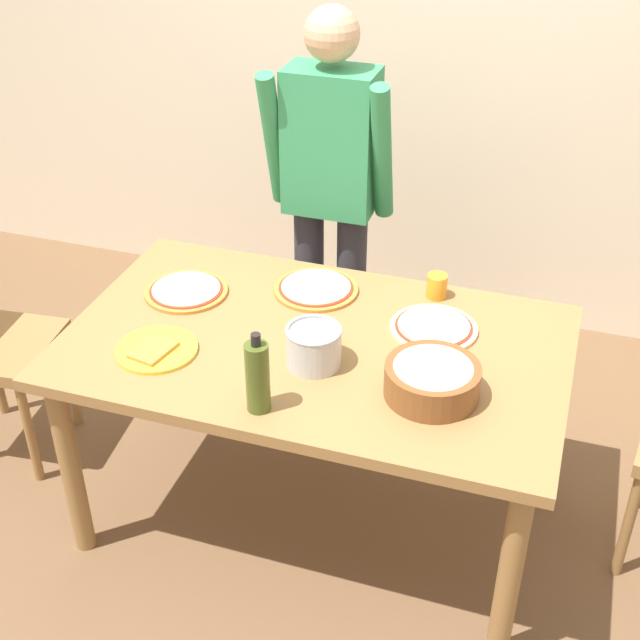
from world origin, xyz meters
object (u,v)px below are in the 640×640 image
(pizza_raw_on_board, at_px, (434,328))
(pizza_second_cooked, at_px, (186,291))
(dining_table, at_px, (315,364))
(pizza_cooked_on_tray, at_px, (316,289))
(plate_with_slice, at_px, (156,350))
(olive_oil_bottle, at_px, (258,376))
(steel_pot, at_px, (314,346))
(person_cook, at_px, (330,188))
(popcorn_bowl, at_px, (432,378))
(cup_orange, at_px, (437,286))

(pizza_raw_on_board, height_order, pizza_second_cooked, same)
(pizza_raw_on_board, bearing_deg, pizza_second_cooked, -177.35)
(dining_table, bearing_deg, pizza_cooked_on_tray, 107.86)
(pizza_second_cooked, xyz_separation_m, plate_with_slice, (0.06, -0.35, -0.00))
(olive_oil_bottle, height_order, steel_pot, olive_oil_bottle)
(olive_oil_bottle, bearing_deg, person_cook, 97.26)
(person_cook, bearing_deg, olive_oil_bottle, -82.74)
(pizza_cooked_on_tray, bearing_deg, pizza_raw_on_board, -14.55)
(pizza_raw_on_board, xyz_separation_m, plate_with_slice, (-0.80, -0.39, -0.00))
(pizza_raw_on_board, bearing_deg, olive_oil_bottle, -125.35)
(person_cook, relative_size, popcorn_bowl, 5.79)
(popcorn_bowl, height_order, cup_orange, popcorn_bowl)
(person_cook, distance_m, popcorn_bowl, 1.10)
(plate_with_slice, relative_size, olive_oil_bottle, 1.02)
(person_cook, height_order, pizza_second_cooked, person_cook)
(pizza_raw_on_board, distance_m, cup_orange, 0.21)
(pizza_second_cooked, bearing_deg, pizza_cooked_on_tray, 20.04)
(steel_pot, bearing_deg, pizza_second_cooked, 155.04)
(person_cook, height_order, olive_oil_bottle, person_cook)
(pizza_cooked_on_tray, distance_m, plate_with_slice, 0.62)
(dining_table, relative_size, plate_with_slice, 6.15)
(popcorn_bowl, bearing_deg, pizza_raw_on_board, 100.65)
(pizza_cooked_on_tray, xyz_separation_m, pizza_second_cooked, (-0.42, -0.15, 0.00))
(pizza_cooked_on_tray, relative_size, pizza_second_cooked, 1.03)
(person_cook, distance_m, pizza_second_cooked, 0.72)
(pizza_raw_on_board, relative_size, popcorn_bowl, 1.02)
(pizza_raw_on_board, bearing_deg, steel_pot, -136.30)
(plate_with_slice, xyz_separation_m, steel_pot, (0.49, 0.09, 0.06))
(pizza_raw_on_board, height_order, popcorn_bowl, popcorn_bowl)
(steel_pot, relative_size, cup_orange, 2.04)
(person_cook, xyz_separation_m, olive_oil_bottle, (0.14, -1.13, -0.07))
(popcorn_bowl, bearing_deg, steel_pot, 174.09)
(pizza_second_cooked, distance_m, plate_with_slice, 0.36)
(pizza_raw_on_board, bearing_deg, dining_table, -152.35)
(dining_table, bearing_deg, olive_oil_bottle, -97.03)
(plate_with_slice, distance_m, olive_oil_bottle, 0.45)
(popcorn_bowl, relative_size, steel_pot, 1.61)
(pizza_raw_on_board, xyz_separation_m, pizza_second_cooked, (-0.87, -0.04, 0.00))
(popcorn_bowl, bearing_deg, cup_orange, 100.26)
(plate_with_slice, bearing_deg, cup_orange, 37.97)
(plate_with_slice, bearing_deg, olive_oil_bottle, -21.39)
(pizza_raw_on_board, distance_m, popcorn_bowl, 0.35)
(person_cook, relative_size, plate_with_slice, 6.23)
(steel_pot, bearing_deg, cup_orange, 61.28)
(person_cook, distance_m, cup_orange, 0.64)
(pizza_raw_on_board, relative_size, steel_pot, 1.65)
(pizza_cooked_on_tray, xyz_separation_m, plate_with_slice, (-0.36, -0.51, -0.00))
(pizza_cooked_on_tray, distance_m, cup_orange, 0.42)
(dining_table, xyz_separation_m, pizza_cooked_on_tray, (-0.10, 0.30, 0.10))
(olive_oil_bottle, bearing_deg, plate_with_slice, 158.61)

